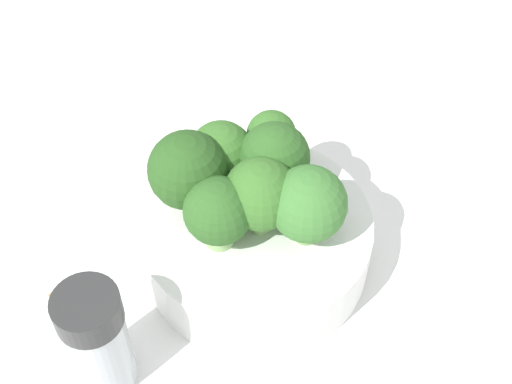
{
  "coord_description": "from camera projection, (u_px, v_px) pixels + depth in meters",
  "views": [
    {
      "loc": [
        0.16,
        0.24,
        0.4
      ],
      "look_at": [
        0.0,
        0.0,
        0.07
      ],
      "focal_mm": 50.0,
      "sensor_mm": 36.0,
      "label": 1
    }
  ],
  "objects": [
    {
      "name": "ground_plane",
      "position": [
        256.0,
        259.0,
        0.49
      ],
      "size": [
        3.0,
        3.0,
        0.0
      ],
      "primitive_type": "plane",
      "color": "white"
    },
    {
      "name": "broccoli_floret_6",
      "position": [
        274.0,
        159.0,
        0.46
      ],
      "size": [
        0.05,
        0.05,
        0.06
      ],
      "color": "#7A9E5B",
      "rests_on": "bowl"
    },
    {
      "name": "bowl",
      "position": [
        256.0,
        241.0,
        0.48
      ],
      "size": [
        0.15,
        0.15,
        0.04
      ],
      "primitive_type": "cylinder",
      "color": "white",
      "rests_on": "ground_plane"
    },
    {
      "name": "broccoli_floret_4",
      "position": [
        271.0,
        137.0,
        0.48
      ],
      "size": [
        0.03,
        0.03,
        0.04
      ],
      "color": "#7A9E5B",
      "rests_on": "bowl"
    },
    {
      "name": "broccoli_floret_0",
      "position": [
        263.0,
        194.0,
        0.44
      ],
      "size": [
        0.05,
        0.05,
        0.06
      ],
      "color": "#84AD66",
      "rests_on": "bowl"
    },
    {
      "name": "pepper_shaker",
      "position": [
        97.0,
        340.0,
        0.41
      ],
      "size": [
        0.04,
        0.04,
        0.08
      ],
      "color": "#B2B7BC",
      "rests_on": "ground_plane"
    },
    {
      "name": "broccoli_floret_1",
      "position": [
        217.0,
        211.0,
        0.43
      ],
      "size": [
        0.04,
        0.04,
        0.05
      ],
      "color": "#8EB770",
      "rests_on": "bowl"
    },
    {
      "name": "almond_crumb_0",
      "position": [
        54.0,
        295.0,
        0.47
      ],
      "size": [
        0.01,
        0.01,
        0.01
      ],
      "primitive_type": "cube",
      "rotation": [
        0.0,
        0.0,
        1.88
      ],
      "color": "#AD7F4C",
      "rests_on": "ground_plane"
    },
    {
      "name": "broccoli_floret_2",
      "position": [
        308.0,
        205.0,
        0.43
      ],
      "size": [
        0.05,
        0.05,
        0.06
      ],
      "color": "#7A9E5B",
      "rests_on": "bowl"
    },
    {
      "name": "almond_crumb_2",
      "position": [
        314.0,
        165.0,
        0.55
      ],
      "size": [
        0.01,
        0.01,
        0.01
      ],
      "primitive_type": "cube",
      "rotation": [
        0.0,
        0.0,
        0.03
      ],
      "color": "tan",
      "rests_on": "ground_plane"
    },
    {
      "name": "broccoli_floret_3",
      "position": [
        226.0,
        152.0,
        0.47
      ],
      "size": [
        0.04,
        0.04,
        0.05
      ],
      "color": "#84AD66",
      "rests_on": "bowl"
    },
    {
      "name": "broccoli_floret_5",
      "position": [
        188.0,
        171.0,
        0.45
      ],
      "size": [
        0.05,
        0.05,
        0.06
      ],
      "color": "#7A9E5B",
      "rests_on": "bowl"
    }
  ]
}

